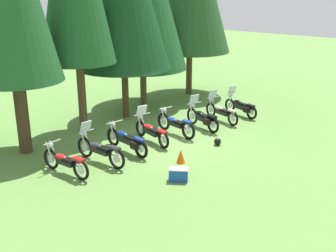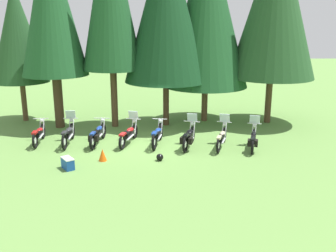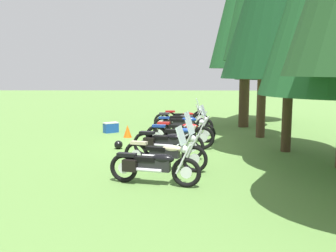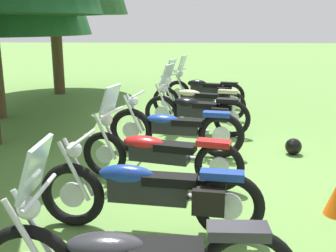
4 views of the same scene
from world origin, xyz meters
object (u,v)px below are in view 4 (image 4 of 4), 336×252
(motorcycle_2, at_px, (152,192))
(dropped_helmet, at_px, (293,146))
(motorcycle_6, at_px, (196,99))
(motorcycle_7, at_px, (205,90))
(motorcycle_4, at_px, (174,128))
(motorcycle_5, at_px, (197,110))
(motorcycle_3, at_px, (157,152))

(motorcycle_2, xyz_separation_m, dropped_helmet, (2.75, -2.15, -0.32))
(motorcycle_6, height_order, motorcycle_7, motorcycle_6)
(motorcycle_2, bearing_deg, motorcycle_7, -89.92)
(motorcycle_2, relative_size, motorcycle_7, 1.15)
(motorcycle_2, distance_m, motorcycle_6, 5.45)
(motorcycle_2, height_order, motorcycle_6, motorcycle_6)
(motorcycle_2, xyz_separation_m, motorcycle_4, (2.65, -0.13, -0.00))
(motorcycle_4, distance_m, motorcycle_5, 1.42)
(motorcycle_4, xyz_separation_m, dropped_helmet, (0.11, -2.02, -0.32))
(motorcycle_5, relative_size, dropped_helmet, 7.64)
(motorcycle_5, height_order, motorcycle_7, motorcycle_5)
(motorcycle_3, distance_m, dropped_helmet, 2.62)
(motorcycle_3, relative_size, motorcycle_7, 1.10)
(motorcycle_3, relative_size, motorcycle_4, 1.00)
(dropped_helmet, bearing_deg, motorcycle_6, 31.05)
(motorcycle_2, distance_m, dropped_helmet, 3.51)
(motorcycle_4, bearing_deg, motorcycle_2, 96.88)
(motorcycle_2, height_order, motorcycle_5, motorcycle_5)
(motorcycle_3, height_order, motorcycle_5, motorcycle_5)
(motorcycle_3, relative_size, motorcycle_5, 1.07)
(motorcycle_2, distance_m, motorcycle_5, 4.04)
(motorcycle_5, distance_m, dropped_helmet, 2.08)
(motorcycle_2, xyz_separation_m, motorcycle_6, (5.43, -0.54, -0.00))
(motorcycle_4, relative_size, motorcycle_6, 1.05)
(motorcycle_2, bearing_deg, motorcycle_6, -88.82)
(motorcycle_5, height_order, motorcycle_6, motorcycle_5)
(motorcycle_3, bearing_deg, motorcycle_2, 106.96)
(motorcycle_5, bearing_deg, motorcycle_2, 98.75)
(motorcycle_6, xyz_separation_m, dropped_helmet, (-2.67, -1.61, -0.31))
(motorcycle_6, height_order, dropped_helmet, motorcycle_6)
(motorcycle_3, xyz_separation_m, motorcycle_6, (4.06, -0.60, -0.00))
(motorcycle_6, distance_m, dropped_helmet, 3.14)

